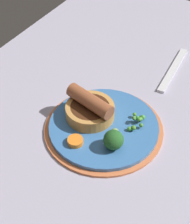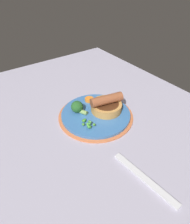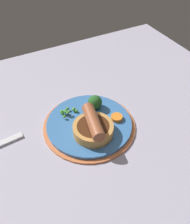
% 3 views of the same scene
% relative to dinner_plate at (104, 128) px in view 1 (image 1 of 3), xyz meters
% --- Properties ---
extents(dining_table, '(1.10, 0.80, 0.03)m').
position_rel_dinner_plate_xyz_m(dining_table, '(-0.05, 0.03, -0.02)').
color(dining_table, '#9E99AD').
rests_on(dining_table, ground).
extents(dinner_plate, '(0.24, 0.24, 0.01)m').
position_rel_dinner_plate_xyz_m(dinner_plate, '(0.00, 0.00, 0.00)').
color(dinner_plate, '#CC6B3D').
rests_on(dinner_plate, dining_table).
extents(sausage_pudding, '(0.10, 0.11, 0.06)m').
position_rel_dinner_plate_xyz_m(sausage_pudding, '(-0.01, -0.04, 0.03)').
color(sausage_pudding, '#BC8442').
rests_on(sausage_pudding, dinner_plate).
extents(pea_pile, '(0.05, 0.03, 0.02)m').
position_rel_dinner_plate_xyz_m(pea_pile, '(-0.03, 0.06, 0.02)').
color(pea_pile, '#41892E').
rests_on(pea_pile, dinner_plate).
extents(broccoli_floret_near, '(0.05, 0.04, 0.04)m').
position_rel_dinner_plate_xyz_m(broccoli_floret_near, '(0.04, 0.04, 0.03)').
color(broccoli_floret_near, '#235623').
rests_on(broccoli_floret_near, dinner_plate).
extents(carrot_slice_1, '(0.04, 0.04, 0.01)m').
position_rel_dinner_plate_xyz_m(carrot_slice_1, '(0.07, -0.02, 0.01)').
color(carrot_slice_1, orange).
rests_on(carrot_slice_1, dinner_plate).
extents(fork, '(0.18, 0.03, 0.01)m').
position_rel_dinner_plate_xyz_m(fork, '(-0.25, 0.04, -0.00)').
color(fork, silver).
rests_on(fork, dining_table).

